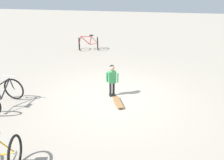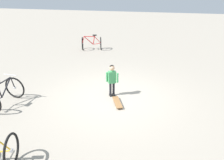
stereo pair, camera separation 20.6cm
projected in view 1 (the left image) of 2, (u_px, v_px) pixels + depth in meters
ground_plane at (113, 98)px, 7.26m from camera, size 50.00×50.00×0.00m
child_person at (112, 77)px, 7.17m from camera, size 0.26×0.41×1.06m
skateboard at (118, 102)px, 6.87m from camera, size 0.76×0.47×0.07m
bicycle_near at (3, 95)px, 6.58m from camera, size 1.10×0.76×0.85m
bicycle_mid at (88, 43)px, 12.46m from camera, size 1.00×1.23×0.85m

